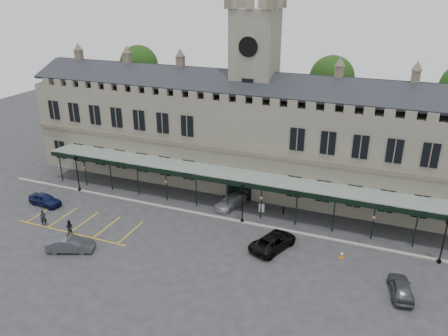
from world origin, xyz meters
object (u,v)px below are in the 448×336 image
at_px(car_left_a, 45,200).
at_px(person_b, 69,227).
at_px(clock_tower, 254,85).
at_px(traffic_cone, 342,255).
at_px(lamp_post_left, 77,169).
at_px(lamp_post_mid, 242,198).
at_px(station_building, 253,137).
at_px(car_right_a, 401,288).
at_px(sign_board, 262,208).
at_px(person_a, 43,218).
at_px(lamp_post_right, 445,236).
at_px(car_van, 273,241).
at_px(car_left_b, 70,244).
at_px(car_taxi, 231,201).

xyz_separation_m(car_left_a, person_b, (7.30, -4.39, 0.13)).
bearing_deg(clock_tower, traffic_cone, -44.58).
xyz_separation_m(lamp_post_left, lamp_post_mid, (22.15, 0.04, -0.02)).
xyz_separation_m(station_building, clock_tower, (0.00, 0.09, 6.64)).
bearing_deg(traffic_cone, car_right_a, -35.19).
relative_size(lamp_post_mid, car_right_a, 1.17).
distance_m(clock_tower, car_left_a, 28.77).
height_order(station_building, traffic_cone, station_building).
xyz_separation_m(lamp_post_left, sign_board, (23.45, 3.13, -2.46)).
relative_size(traffic_cone, person_a, 0.37).
distance_m(lamp_post_left, sign_board, 23.79).
bearing_deg(lamp_post_right, station_building, 154.22).
distance_m(lamp_post_left, car_left_a, 5.40).
bearing_deg(clock_tower, car_van, -63.81).
bearing_deg(car_right_a, person_a, -7.44).
distance_m(sign_board, car_van, 7.60).
distance_m(lamp_post_mid, traffic_cone, 11.92).
xyz_separation_m(traffic_cone, car_left_b, (-25.11, -8.75, 0.42)).
bearing_deg(person_b, car_left_a, -53.24).
bearing_deg(clock_tower, person_a, -132.55).
relative_size(car_left_a, car_left_b, 0.93).
relative_size(station_building, car_taxi, 12.41).
relative_size(lamp_post_left, car_van, 0.92).
xyz_separation_m(car_taxi, car_van, (7.13, -6.85, 0.06)).
height_order(lamp_post_left, traffic_cone, lamp_post_left).
bearing_deg(car_right_a, sign_board, -43.13).
bearing_deg(car_taxi, clock_tower, 105.18).
xyz_separation_m(car_taxi, person_a, (-17.46, -11.78, 0.23)).
distance_m(traffic_cone, person_a, 31.74).
bearing_deg(lamp_post_right, traffic_cone, -163.82).
xyz_separation_m(clock_tower, lamp_post_right, (22.35, -10.88, -10.14)).
xyz_separation_m(lamp_post_left, person_a, (2.18, -8.64, -2.06)).
bearing_deg(car_right_a, person_b, -6.21).
distance_m(person_a, person_b, 3.93).
xyz_separation_m(sign_board, car_left_b, (-15.17, -14.76, 0.22)).
bearing_deg(sign_board, car_left_b, -147.07).
bearing_deg(lamp_post_left, clock_tower, 28.03).
relative_size(sign_board, car_left_a, 0.26).
height_order(car_van, car_right_a, car_van).
height_order(lamp_post_right, car_van, lamp_post_right).
height_order(car_left_a, car_van, car_van).
distance_m(lamp_post_right, car_right_a, 7.51).
relative_size(lamp_post_right, sign_board, 4.59).
relative_size(sign_board, person_a, 0.59).
distance_m(traffic_cone, car_right_a, 6.60).
xyz_separation_m(lamp_post_mid, car_left_a, (-23.37, -4.79, -2.24)).
height_order(sign_board, car_van, car_van).
xyz_separation_m(car_left_a, car_right_a, (40.00, -1.94, 0.00)).
distance_m(car_left_a, car_van, 28.02).
bearing_deg(car_taxi, traffic_cone, -7.46).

